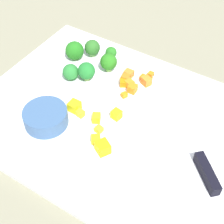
% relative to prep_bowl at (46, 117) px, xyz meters
% --- Properties ---
extents(ground_plane, '(4.00, 4.00, 0.00)m').
position_rel_prep_bowl_xyz_m(ground_plane, '(0.09, 0.08, -0.03)').
color(ground_plane, gray).
extents(cutting_board, '(0.52, 0.40, 0.01)m').
position_rel_prep_bowl_xyz_m(cutting_board, '(0.09, 0.08, -0.02)').
color(cutting_board, white).
rests_on(cutting_board, ground_plane).
extents(prep_bowl, '(0.08, 0.08, 0.03)m').
position_rel_prep_bowl_xyz_m(prep_bowl, '(0.00, 0.00, 0.00)').
color(prep_bowl, '#3A5B86').
rests_on(prep_bowl, cutting_board).
extents(chef_knife, '(0.22, 0.22, 0.02)m').
position_rel_prep_bowl_xyz_m(chef_knife, '(0.26, 0.08, -0.01)').
color(chef_knife, silver).
rests_on(chef_knife, cutting_board).
extents(carrot_dice_0, '(0.01, 0.01, 0.01)m').
position_rel_prep_bowl_xyz_m(carrot_dice_0, '(0.09, 0.14, -0.01)').
color(carrot_dice_0, orange).
rests_on(carrot_dice_0, cutting_board).
extents(carrot_dice_1, '(0.02, 0.02, 0.01)m').
position_rel_prep_bowl_xyz_m(carrot_dice_1, '(0.07, 0.16, -0.01)').
color(carrot_dice_1, orange).
rests_on(carrot_dice_1, cutting_board).
extents(carrot_dice_2, '(0.02, 0.02, 0.02)m').
position_rel_prep_bowl_xyz_m(carrot_dice_2, '(0.11, 0.19, -0.01)').
color(carrot_dice_2, orange).
rests_on(carrot_dice_2, cutting_board).
extents(carrot_dice_3, '(0.02, 0.02, 0.02)m').
position_rel_prep_bowl_xyz_m(carrot_dice_3, '(0.09, 0.16, -0.01)').
color(carrot_dice_3, orange).
rests_on(carrot_dice_3, cutting_board).
extents(carrot_dice_4, '(0.02, 0.02, 0.01)m').
position_rel_prep_bowl_xyz_m(carrot_dice_4, '(0.06, 0.19, -0.01)').
color(carrot_dice_4, orange).
rests_on(carrot_dice_4, cutting_board).
extents(carrot_dice_5, '(0.02, 0.02, 0.01)m').
position_rel_prep_bowl_xyz_m(carrot_dice_5, '(0.08, 0.17, -0.01)').
color(carrot_dice_5, orange).
rests_on(carrot_dice_5, cutting_board).
extents(carrot_dice_6, '(0.02, 0.02, 0.02)m').
position_rel_prep_bowl_xyz_m(carrot_dice_6, '(0.07, 0.18, -0.01)').
color(carrot_dice_6, orange).
rests_on(carrot_dice_6, cutting_board).
extents(carrot_dice_7, '(0.01, 0.01, 0.01)m').
position_rel_prep_bowl_xyz_m(carrot_dice_7, '(0.09, 0.20, -0.01)').
color(carrot_dice_7, orange).
rests_on(carrot_dice_7, cutting_board).
extents(carrot_dice_8, '(0.01, 0.01, 0.01)m').
position_rel_prep_bowl_xyz_m(carrot_dice_8, '(0.10, 0.22, -0.01)').
color(carrot_dice_8, orange).
rests_on(carrot_dice_8, cutting_board).
extents(pepper_dice_0, '(0.02, 0.02, 0.02)m').
position_rel_prep_bowl_xyz_m(pepper_dice_0, '(0.02, 0.05, -0.01)').
color(pepper_dice_0, yellow).
rests_on(pepper_dice_0, cutting_board).
extents(pepper_dice_1, '(0.02, 0.02, 0.02)m').
position_rel_prep_bowl_xyz_m(pepper_dice_1, '(0.08, 0.05, -0.01)').
color(pepper_dice_1, yellow).
rests_on(pepper_dice_1, cutting_board).
extents(pepper_dice_2, '(0.02, 0.02, 0.01)m').
position_rel_prep_bowl_xyz_m(pepper_dice_2, '(0.10, 0.01, -0.01)').
color(pepper_dice_2, yellow).
rests_on(pepper_dice_2, cutting_board).
extents(pepper_dice_3, '(0.02, 0.01, 0.01)m').
position_rel_prep_bowl_xyz_m(pepper_dice_3, '(0.04, 0.05, -0.01)').
color(pepper_dice_3, yellow).
rests_on(pepper_dice_3, cutting_board).
extents(pepper_dice_4, '(0.01, 0.01, 0.01)m').
position_rel_prep_bowl_xyz_m(pepper_dice_4, '(0.09, 0.03, -0.01)').
color(pepper_dice_4, yellow).
rests_on(pepper_dice_4, cutting_board).
extents(pepper_dice_5, '(0.03, 0.03, 0.02)m').
position_rel_prep_bowl_xyz_m(pepper_dice_5, '(0.12, 0.00, -0.00)').
color(pepper_dice_5, yellow).
rests_on(pepper_dice_5, cutting_board).
extents(pepper_dice_6, '(0.02, 0.02, 0.02)m').
position_rel_prep_bowl_xyz_m(pepper_dice_6, '(0.10, 0.08, -0.01)').
color(pepper_dice_6, yellow).
rests_on(pepper_dice_6, cutting_board).
extents(broccoli_floret_0, '(0.04, 0.04, 0.04)m').
position_rel_prep_bowl_xyz_m(broccoli_floret_0, '(0.02, 0.19, 0.01)').
color(broccoli_floret_0, '#8CBF63').
rests_on(broccoli_floret_0, cutting_board).
extents(broccoli_floret_1, '(0.03, 0.03, 0.04)m').
position_rel_prep_bowl_xyz_m(broccoli_floret_1, '(-0.04, 0.21, 0.01)').
color(broccoli_floret_1, '#81B865').
rests_on(broccoli_floret_1, cutting_board).
extents(broccoli_floret_2, '(0.04, 0.04, 0.04)m').
position_rel_prep_bowl_xyz_m(broccoli_floret_2, '(-0.00, 0.14, 0.01)').
color(broccoli_floret_2, '#91B15D').
rests_on(broccoli_floret_2, cutting_board).
extents(broccoli_floret_3, '(0.04, 0.04, 0.04)m').
position_rel_prep_bowl_xyz_m(broccoli_floret_3, '(-0.07, 0.18, 0.01)').
color(broccoli_floret_3, '#8CB06A').
rests_on(broccoli_floret_3, cutting_board).
extents(broccoli_floret_4, '(0.03, 0.03, 0.04)m').
position_rel_prep_bowl_xyz_m(broccoli_floret_4, '(-0.03, 0.12, 0.00)').
color(broccoli_floret_4, '#81AE57').
rests_on(broccoli_floret_4, cutting_board).
extents(broccoli_floret_5, '(0.03, 0.03, 0.03)m').
position_rel_prep_bowl_xyz_m(broccoli_floret_5, '(0.00, 0.22, 0.00)').
color(broccoli_floret_5, '#8EB066').
rests_on(broccoli_floret_5, cutting_board).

